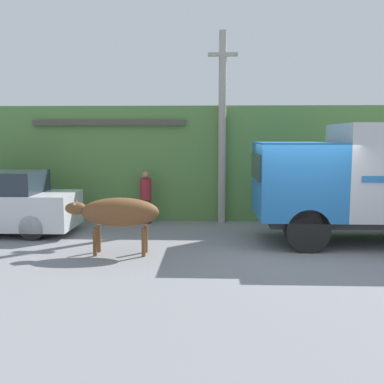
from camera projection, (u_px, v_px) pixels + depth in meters
The scene contains 6 objects.
ground_plane at pixel (300, 252), 10.54m from camera, with size 60.00×60.00×0.00m, color gray.
hillside_embankment at pixel (264, 159), 17.38m from camera, with size 32.00×6.72×3.64m.
building_backdrop at pixel (118, 168), 15.46m from camera, with size 4.80×2.70×3.19m.
brown_cow at pixel (118, 213), 10.19m from camera, with size 2.15×0.66×1.31m.
pedestrian_on_hill at pixel (146, 195), 13.81m from camera, with size 0.36×0.36×1.62m.
utility_pole at pixel (222, 125), 13.74m from camera, with size 0.90×0.23×5.83m.
Camera 1 is at (-2.16, -10.37, 2.69)m, focal length 42.00 mm.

